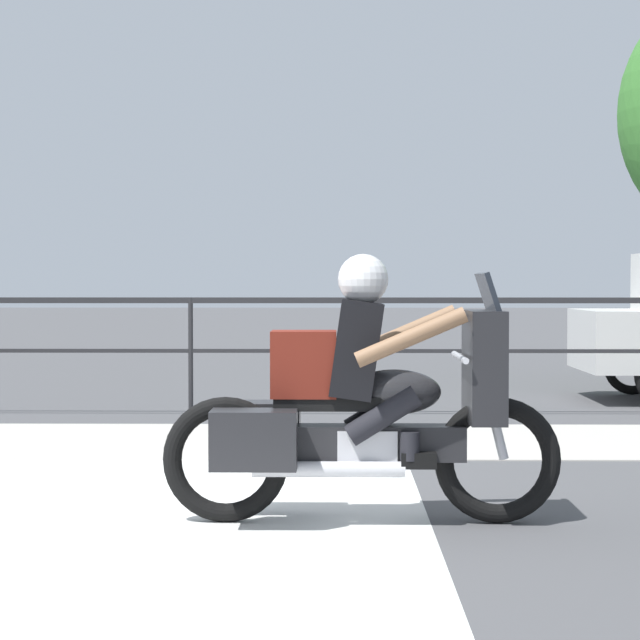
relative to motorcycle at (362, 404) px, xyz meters
The scene contains 5 objects.
ground_plane 1.83m from the motorcycle, 169.99° to the left, with size 120.00×120.00×0.00m, color #4C4C4F.
sidewalk_band 4.11m from the motorcycle, 114.28° to the left, with size 44.00×2.40×0.01m, color #B7B2A8.
crosswalk_band 1.47m from the motorcycle, behind, with size 3.39×6.00×0.01m, color silver.
fence_railing 5.95m from the motorcycle, 106.28° to the left, with size 36.00×0.05×1.23m.
motorcycle is the anchor object (origin of this frame).
Camera 1 is at (1.53, -7.42, 1.39)m, focal length 70.00 mm.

